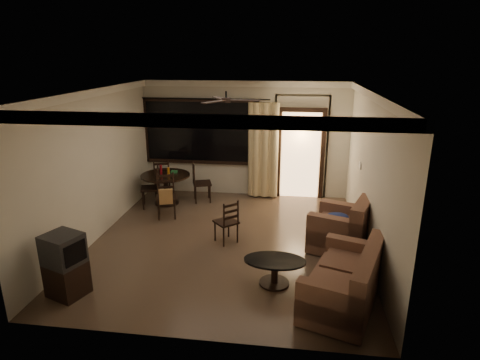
# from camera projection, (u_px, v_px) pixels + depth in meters

# --- Properties ---
(ground) EXTENTS (5.50, 5.50, 0.00)m
(ground) POSITION_uv_depth(u_px,v_px,m) (228.00, 242.00, 7.60)
(ground) COLOR #7F6651
(ground) RESTS_ON ground
(room_shell) EXTENTS (5.50, 6.70, 5.50)m
(room_shell) POSITION_uv_depth(u_px,v_px,m) (267.00, 130.00, 8.65)
(room_shell) COLOR beige
(room_shell) RESTS_ON ground
(dining_table) EXTENTS (1.14, 1.14, 0.93)m
(dining_table) POSITION_uv_depth(u_px,v_px,m) (166.00, 181.00, 9.38)
(dining_table) COLOR black
(dining_table) RESTS_ON ground
(dining_chair_west) EXTENTS (0.53, 0.53, 0.95)m
(dining_chair_west) POSITION_uv_depth(u_px,v_px,m) (151.00, 195.00, 9.25)
(dining_chair_west) COLOR black
(dining_chair_west) RESTS_ON ground
(dining_chair_east) EXTENTS (0.53, 0.53, 0.95)m
(dining_chair_east) POSITION_uv_depth(u_px,v_px,m) (202.00, 190.00, 9.60)
(dining_chair_east) COLOR black
(dining_chair_east) RESTS_ON ground
(dining_chair_south) EXTENTS (0.53, 0.56, 0.95)m
(dining_chair_south) POSITION_uv_depth(u_px,v_px,m) (166.00, 204.00, 8.65)
(dining_chair_south) COLOR black
(dining_chair_south) RESTS_ON ground
(dining_chair_north) EXTENTS (0.53, 0.53, 0.95)m
(dining_chair_north) POSITION_uv_depth(u_px,v_px,m) (163.00, 185.00, 9.93)
(dining_chair_north) COLOR black
(dining_chair_north) RESTS_ON ground
(tv_cabinet) EXTENTS (0.63, 0.60, 0.96)m
(tv_cabinet) POSITION_uv_depth(u_px,v_px,m) (65.00, 265.00, 5.80)
(tv_cabinet) COLOR black
(tv_cabinet) RESTS_ON ground
(sofa) EXTENTS (1.34, 1.81, 0.86)m
(sofa) POSITION_uv_depth(u_px,v_px,m) (347.00, 283.00, 5.60)
(sofa) COLOR #44271F
(sofa) RESTS_ON ground
(armchair) EXTENTS (1.22, 1.22, 0.96)m
(armchair) POSITION_uv_depth(u_px,v_px,m) (343.00, 230.00, 7.17)
(armchair) COLOR #44271F
(armchair) RESTS_ON ground
(coffee_table) EXTENTS (0.95, 0.57, 0.42)m
(coffee_table) POSITION_uv_depth(u_px,v_px,m) (275.00, 268.00, 6.12)
(coffee_table) COLOR black
(coffee_table) RESTS_ON ground
(side_chair) EXTENTS (0.53, 0.53, 0.85)m
(side_chair) POSITION_uv_depth(u_px,v_px,m) (227.00, 229.00, 7.51)
(side_chair) COLOR black
(side_chair) RESTS_ON ground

